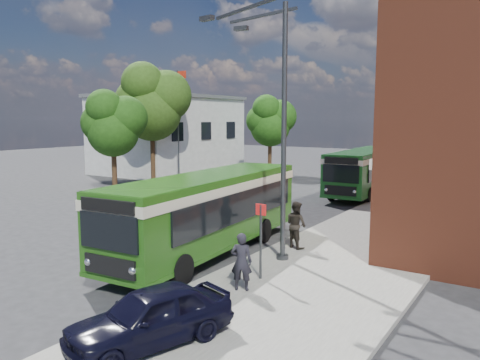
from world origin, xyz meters
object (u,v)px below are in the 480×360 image
Objects in this scene: bus_rear at (365,168)px; parked_car at (150,316)px; bus_front at (208,206)px; street_lamp at (275,128)px.

parked_car is (3.05, -23.69, -1.03)m from bus_rear.
bus_rear is at bearing 88.37° from bus_front.
bus_front is at bearing -91.63° from bus_rear.
bus_front is 1.02× the size of bus_rear.
street_lamp is at bearing 9.38° from bus_front.
bus_front is at bearing -170.62° from street_lamp.
parked_car is at bearing -62.57° from bus_front.
bus_rear is (-2.13, 16.46, -2.96)m from street_lamp.
street_lamp is at bearing 115.53° from parked_car.
bus_rear is 23.91m from parked_car.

